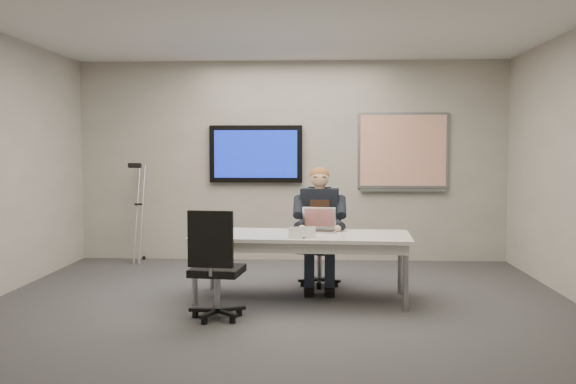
{
  "coord_description": "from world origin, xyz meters",
  "views": [
    {
      "loc": [
        0.38,
        -6.01,
        1.55
      ],
      "look_at": [
        0.06,
        0.68,
        1.12
      ],
      "focal_mm": 40.0,
      "sensor_mm": 36.0,
      "label": 1
    }
  ],
  "objects_px": {
    "seated_person": "(320,241)",
    "laptop": "(319,226)",
    "conference_table": "(302,241)",
    "office_chair_far": "(321,260)",
    "office_chair_near": "(216,285)"
  },
  "relations": [
    {
      "from": "conference_table",
      "to": "seated_person",
      "type": "bearing_deg",
      "value": 72.76
    },
    {
      "from": "conference_table",
      "to": "laptop",
      "type": "distance_m",
      "value": 0.31
    },
    {
      "from": "seated_person",
      "to": "laptop",
      "type": "relative_size",
      "value": 3.44
    },
    {
      "from": "seated_person",
      "to": "laptop",
      "type": "distance_m",
      "value": 0.35
    },
    {
      "from": "conference_table",
      "to": "office_chair_far",
      "type": "height_order",
      "value": "office_chair_far"
    },
    {
      "from": "laptop",
      "to": "seated_person",
      "type": "bearing_deg",
      "value": 98.7
    },
    {
      "from": "conference_table",
      "to": "office_chair_far",
      "type": "xyz_separation_m",
      "value": [
        0.2,
        0.73,
        -0.31
      ]
    },
    {
      "from": "laptop",
      "to": "office_chair_near",
      "type": "bearing_deg",
      "value": -122.42
    },
    {
      "from": "office_chair_far",
      "to": "laptop",
      "type": "bearing_deg",
      "value": -72.43
    },
    {
      "from": "office_chair_near",
      "to": "laptop",
      "type": "distance_m",
      "value": 1.48
    },
    {
      "from": "office_chair_far",
      "to": "office_chair_near",
      "type": "bearing_deg",
      "value": -101.83
    },
    {
      "from": "office_chair_near",
      "to": "seated_person",
      "type": "bearing_deg",
      "value": -118.59
    },
    {
      "from": "office_chair_near",
      "to": "seated_person",
      "type": "distance_m",
      "value": 1.66
    },
    {
      "from": "seated_person",
      "to": "conference_table",
      "type": "bearing_deg",
      "value": -104.76
    },
    {
      "from": "conference_table",
      "to": "office_chair_far",
      "type": "distance_m",
      "value": 0.82
    }
  ]
}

